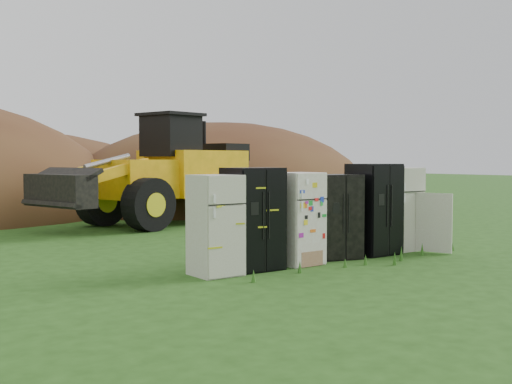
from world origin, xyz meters
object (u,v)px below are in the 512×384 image
fridge_dark_mid (337,216)px  wheel_loader (150,169)px  fridge_sticker (298,218)px  fridge_open_door (399,209)px  fridge_leftmost (215,225)px  fridge_black_side (253,219)px  fridge_black_right (374,209)px

fridge_dark_mid → wheel_loader: bearing=106.3°
fridge_sticker → fridge_open_door: bearing=0.6°
fridge_leftmost → wheel_loader: bearing=71.6°
wheel_loader → fridge_dark_mid: bearing=-101.8°
fridge_leftmost → fridge_black_side: size_ratio=0.94×
fridge_open_door → fridge_black_right: bearing=-172.9°
fridge_sticker → fridge_dark_mid: 1.06m
fridge_leftmost → wheel_loader: wheel_loader is taller
fridge_open_door → wheel_loader: bearing=105.5°
fridge_dark_mid → wheel_loader: wheel_loader is taller
fridge_leftmost → fridge_black_side: fridge_black_side is taller
fridge_black_right → fridge_open_door: size_ratio=1.05×
fridge_sticker → wheel_loader: (1.13, 7.66, 0.80)m
fridge_black_side → wheel_loader: wheel_loader is taller
fridge_black_side → fridge_dark_mid: (2.06, 0.01, -0.07)m
fridge_dark_mid → fridge_open_door: bearing=16.2°
fridge_black_side → fridge_sticker: size_ratio=1.06×
fridge_leftmost → fridge_open_door: fridge_open_door is taller
fridge_leftmost → fridge_sticker: fridge_sticker is taller
fridge_leftmost → fridge_black_side: bearing=5.1°
fridge_sticker → fridge_black_right: size_ratio=0.92×
fridge_open_door → fridge_black_side: bearing=-177.5°
fridge_leftmost → fridge_black_right: bearing=2.0°
fridge_leftmost → fridge_black_side: (0.81, 0.04, 0.06)m
fridge_open_door → wheel_loader: 7.85m
fridge_dark_mid → wheel_loader: size_ratio=0.24×
fridge_black_side → fridge_black_right: 3.02m
fridge_black_right → fridge_dark_mid: bearing=176.3°
fridge_sticker → fridge_black_side: bearing=176.2°
fridge_sticker → wheel_loader: wheel_loader is taller
fridge_sticker → fridge_leftmost: bearing=178.8°
fridge_black_right → wheel_loader: 7.77m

